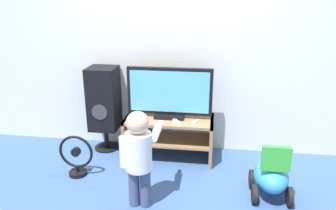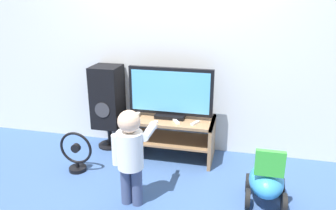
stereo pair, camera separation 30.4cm
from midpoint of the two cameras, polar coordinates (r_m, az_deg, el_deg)
The scene contains 11 objects.
ground_plane at distance 3.68m, azimuth -2.74°, elevation -10.68°, with size 16.00×16.00×0.00m, color #38568C.
wall_back at distance 3.79m, azimuth -1.42°, elevation 11.08°, with size 10.00×0.06×2.60m.
tv_stand at distance 3.75m, azimuth -2.12°, elevation -4.66°, with size 1.00×0.48×0.48m.
television at distance 3.62m, azimuth -2.14°, elevation 1.99°, with size 0.95×0.20×0.57m.
game_console at distance 3.69m, azimuth -8.03°, elevation -2.11°, with size 0.04×0.16×0.04m.
remote_primary at distance 3.54m, azimuth 2.39°, elevation -3.03°, with size 0.09×0.13×0.03m.
remote_secondary at distance 3.56m, azimuth -0.95°, elevation -2.91°, with size 0.10×0.13×0.03m.
child at distance 2.86m, azimuth -8.14°, elevation -8.10°, with size 0.34×0.50×0.90m.
speaker_tower at distance 3.95m, azimuth -13.29°, elevation 0.85°, with size 0.33×0.34×1.02m.
floor_fan at distance 3.60m, azimuth -18.04°, elevation -8.71°, with size 0.36×0.18×0.45m.
ride_on_toy at distance 3.19m, azimuth 14.90°, elevation -11.89°, with size 0.35×0.48×0.58m.
Camera 1 is at (0.48, -3.17, 1.82)m, focal length 35.00 mm.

